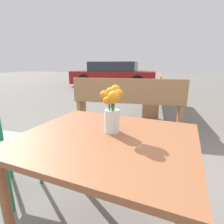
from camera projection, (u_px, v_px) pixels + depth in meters
table_front at (107, 152)px, 0.98m from camera, size 0.98×0.85×0.70m
flower_vase at (112, 112)px, 0.98m from camera, size 0.12×0.14×0.27m
bench_near at (128, 100)px, 3.06m from camera, size 1.95×0.61×0.85m
bench_middle at (155, 89)px, 4.31m from camera, size 0.56×2.01×0.85m
parked_car at (114, 74)px, 8.67m from camera, size 4.18×2.12×1.18m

